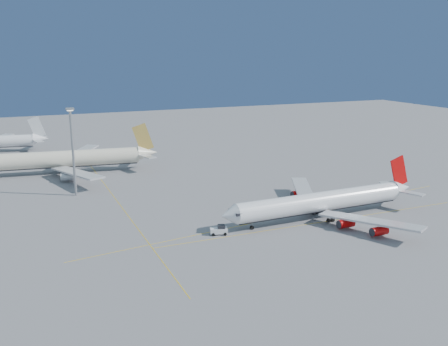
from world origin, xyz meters
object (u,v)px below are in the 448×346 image
at_px(pushback_tug, 219,230).
at_px(light_mast, 72,145).
at_px(airliner_etihad, 67,159).
at_px(airliner_virgin, 324,202).

xyz_separation_m(pushback_tug, light_mast, (-28.02, 48.91, 14.97)).
height_order(airliner_etihad, light_mast, light_mast).
relative_size(airliner_virgin, light_mast, 2.23).
distance_m(airliner_etihad, light_mast, 33.05).
bearing_deg(airliner_virgin, light_mast, 138.97).
bearing_deg(airliner_etihad, pushback_tug, -63.93).
bearing_deg(light_mast, airliner_etihad, 88.49).
relative_size(airliner_etihad, light_mast, 2.47).
distance_m(pushback_tug, light_mast, 58.32).
bearing_deg(pushback_tug, airliner_etihad, 125.37).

